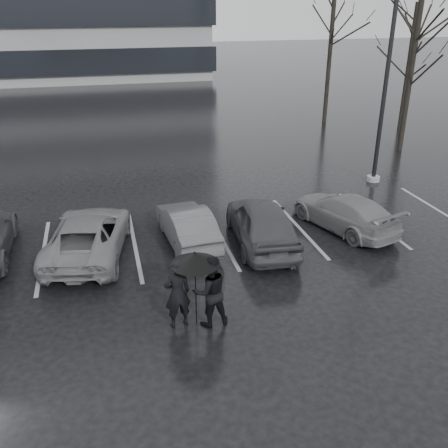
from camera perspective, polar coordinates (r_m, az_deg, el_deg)
name	(u,v)px	position (r m, az deg, el deg)	size (l,w,h in m)	color
ground	(220,274)	(14.32, -0.47, -5.77)	(160.00, 160.00, 0.00)	black
car_main	(262,223)	(15.78, 4.34, 0.15)	(1.73, 4.30, 1.47)	black
car_west_a	(187,225)	(15.93, -4.23, -0.10)	(1.29, 3.70, 1.22)	#313134
car_west_b	(88,235)	(15.68, -15.26, -1.22)	(2.14, 4.64, 1.29)	#525254
car_east	(344,212)	(17.37, 13.60, 1.36)	(1.67, 4.12, 1.20)	#525254
pedestrian_left	(177,293)	(11.85, -5.35, -7.91)	(0.65, 0.43, 1.78)	black
pedestrian_right	(210,291)	(11.86, -1.60, -7.68)	(0.88, 0.69, 1.81)	black
umbrella	(195,258)	(11.43, -3.35, -3.94)	(1.16, 1.16, 1.96)	black
lamp_post	(387,72)	(21.49, 18.16, 16.21)	(0.54, 0.54, 9.94)	gray
stall_stripes	(178,240)	(16.35, -5.29, -1.81)	(19.72, 5.00, 0.00)	#969698
tree_east	(411,70)	(26.79, 20.61, 16.12)	(0.26, 0.26, 8.00)	black
tree_ne	(408,69)	(31.53, 20.31, 16.29)	(0.26, 0.26, 7.00)	black
tree_north	(330,51)	(32.32, 12.02, 18.73)	(0.26, 0.26, 8.50)	black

